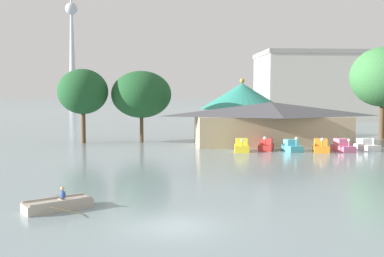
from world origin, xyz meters
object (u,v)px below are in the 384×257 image
Objects in this scene: pedal_boat_white at (367,146)px; boathouse at (271,122)px; pedal_boat_red at (266,145)px; pedal_boat_pink at (343,146)px; shoreline_tree_right at (383,77)px; background_building_block at (317,86)px; pedal_boat_cyan at (292,147)px; green_roof_pavilion at (242,106)px; shoreline_tree_mid at (141,94)px; distant_broadcast_tower at (72,30)px; pedal_boat_yellow at (242,146)px; rowboat_with_rower at (58,205)px; shoreline_tree_tall_left at (83,92)px; pedal_boat_orange at (321,147)px.

boathouse reaches higher than pedal_boat_white.
pedal_boat_red reaches higher than pedal_boat_pink.
background_building_block is at bearing 81.36° from shoreline_tree_right.
green_roof_pavilion reaches higher than pedal_boat_cyan.
distant_broadcast_tower is at bearing 102.32° from shoreline_tree_mid.
rowboat_with_rower is at bearing -22.31° from pedal_boat_yellow.
distant_broadcast_tower is at bearing 100.89° from shoreline_tree_tall_left.
distant_broadcast_tower is (-84.23, 295.79, 53.49)m from pedal_boat_pink.
shoreline_tree_right is (33.08, 2.07, 2.40)m from shoreline_tree_mid.
pedal_boat_cyan is 5.47m from pedal_boat_pink.
pedal_boat_yellow is 67.27m from background_building_block.
green_roof_pavilion is 15.70m from shoreline_tree_mid.
distant_broadcast_tower is at bearing -150.83° from pedal_boat_orange.
pedal_boat_white is 0.33× the size of shoreline_tree_mid.
pedal_boat_red is at bearing -75.47° from distant_broadcast_tower.
background_building_block reaches higher than pedal_boat_pink.
shoreline_tree_tall_left reaches higher than pedal_boat_white.
green_roof_pavilion is at bearing -149.36° from pedal_boat_orange.
boathouse is (-3.76, 7.16, 2.20)m from pedal_boat_orange.
shoreline_tree_tall_left is at bearing -114.94° from pedal_boat_white.
pedal_boat_pink is (5.46, -0.46, 0.02)m from pedal_boat_cyan.
rowboat_with_rower is 0.14× the size of background_building_block.
background_building_block is at bearing 50.84° from shoreline_tree_mid.
pedal_boat_white is (3.05, 0.84, -0.03)m from pedal_boat_pink.
pedal_boat_yellow is 0.02× the size of distant_broadcast_tower.
pedal_boat_pink is 0.24× the size of green_roof_pavilion.
pedal_boat_white is at bearing -22.60° from shoreline_tree_mid.
rowboat_with_rower is 0.03× the size of distant_broadcast_tower.
pedal_boat_cyan is at bearing -85.91° from pedal_boat_orange.
pedal_boat_orange is 19.00m from green_roof_pavilion.
shoreline_tree_mid reaches higher than pedal_boat_pink.
shoreline_tree_mid is at bearing -77.68° from distant_broadcast_tower.
pedal_boat_red is 23.74m from shoreline_tree_right.
shoreline_tree_right is (10.99, 13.37, 8.03)m from pedal_boat_pink.
shoreline_tree_right reaches higher than pedal_boat_red.
shoreline_tree_mid reaches higher than rowboat_with_rower.
background_building_block is at bearing 157.69° from pedal_boat_white.
shoreline_tree_right is (17.20, 6.26, 5.82)m from boathouse.
distant_broadcast_tower is (-78.03, 288.68, 51.28)m from boathouse.
pedal_boat_yellow is 308.81m from distant_broadcast_tower.
pedal_boat_orange is 0.16× the size of boathouse.
distant_broadcast_tower is at bearing -112.99° from rowboat_with_rower.
shoreline_tree_tall_left is at bearing -118.24° from pedal_boat_pink.
shoreline_tree_mid is (-22.08, 11.30, 5.63)m from pedal_boat_pink.
pedal_boat_orange is at bearing -73.07° from green_roof_pavilion.
pedal_boat_red is 8.19m from pedal_boat_pink.
pedal_boat_pink is at bearing 94.68° from pedal_boat_yellow.
pedal_boat_pink is at bearing -82.78° from pedal_boat_white.
pedal_boat_yellow is 0.87× the size of pedal_boat_white.
pedal_boat_orange reaches higher than rowboat_with_rower.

